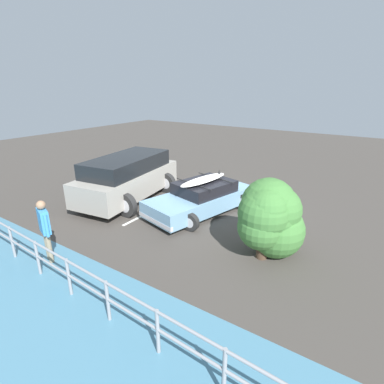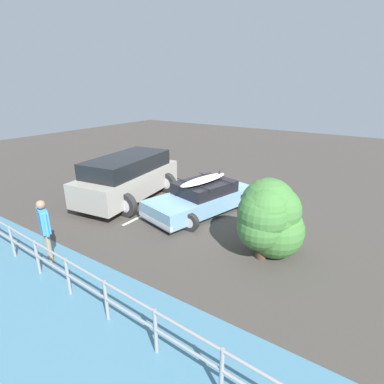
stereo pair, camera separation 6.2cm
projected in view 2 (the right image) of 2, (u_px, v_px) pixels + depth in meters
ground_plane at (202, 209)px, 11.26m from camera, size 44.00×44.00×0.02m
parking_stripe at (168, 203)px, 11.85m from camera, size 0.12×4.86×0.00m
sedan_car at (202, 197)px, 10.88m from camera, size 2.90×4.51×1.41m
suv_car at (128, 177)px, 11.94m from camera, size 3.14×5.01×1.79m
person_bystander at (44, 225)px, 7.67m from camera, size 0.63×0.34×1.70m
railing_fence at (85, 282)px, 6.15m from camera, size 9.21×0.48×0.90m
bush_near_left at (269, 217)px, 7.92m from camera, size 1.76×1.84×2.20m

